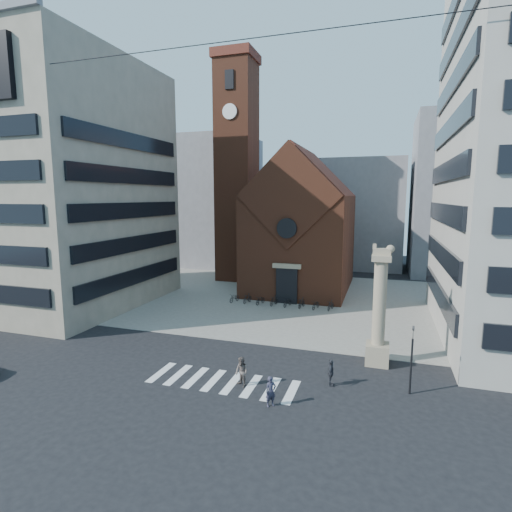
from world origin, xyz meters
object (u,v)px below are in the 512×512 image
(pedestrian_0, at_px, (271,392))
(pedestrian_2, at_px, (331,373))
(scooter_0, at_px, (235,298))
(traffic_light, at_px, (412,358))
(pedestrian_1, at_px, (242,372))
(lion_column, at_px, (379,317))

(pedestrian_0, relative_size, pedestrian_2, 1.03)
(pedestrian_0, height_order, scooter_0, pedestrian_0)
(traffic_light, xyz_separation_m, pedestrian_1, (-10.08, -2.20, -1.34))
(lion_column, height_order, pedestrian_0, lion_column)
(lion_column, xyz_separation_m, pedestrian_1, (-8.09, -6.20, -2.51))
(pedestrian_0, bearing_deg, pedestrian_1, 102.85)
(pedestrian_1, bearing_deg, traffic_light, 45.57)
(pedestrian_1, xyz_separation_m, scooter_0, (-7.68, 18.83, -0.43))
(traffic_light, distance_m, pedestrian_1, 10.41)
(lion_column, height_order, scooter_0, lion_column)
(pedestrian_1, height_order, scooter_0, pedestrian_1)
(lion_column, relative_size, pedestrian_1, 4.58)
(pedestrian_0, distance_m, scooter_0, 22.94)
(pedestrian_0, bearing_deg, pedestrian_2, 9.55)
(pedestrian_1, height_order, pedestrian_2, pedestrian_1)
(traffic_light, relative_size, pedestrian_1, 2.27)
(lion_column, xyz_separation_m, pedestrian_2, (-2.74, -4.40, -2.60))
(traffic_light, relative_size, scooter_0, 2.40)
(traffic_light, xyz_separation_m, scooter_0, (-17.77, 16.63, -1.77))
(scooter_0, bearing_deg, pedestrian_0, -50.32)
(scooter_0, bearing_deg, pedestrian_2, -39.01)
(lion_column, distance_m, pedestrian_2, 5.80)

